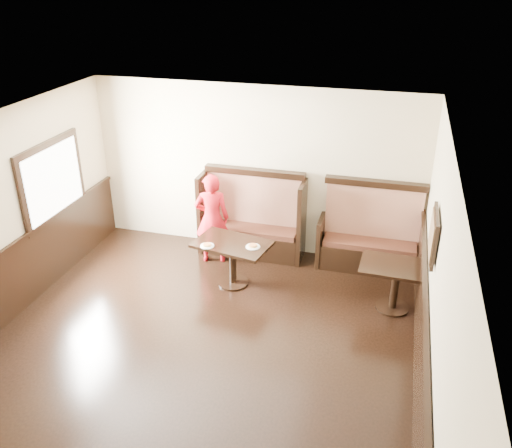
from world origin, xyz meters
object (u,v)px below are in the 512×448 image
at_px(booth_main, 253,223).
at_px(booth_neighbor, 370,240).
at_px(child, 212,219).
at_px(table_main, 232,252).
at_px(table_neighbor, 396,277).

xyz_separation_m(booth_main, booth_neighbor, (1.95, -0.00, -0.05)).
bearing_deg(child, table_main, 114.00).
height_order(booth_neighbor, table_main, booth_neighbor).
bearing_deg(child, booth_main, -156.86).
xyz_separation_m(table_main, child, (-0.53, 0.61, 0.22)).
xyz_separation_m(booth_neighbor, child, (-2.50, -0.46, 0.28)).
bearing_deg(table_main, table_neighbor, 9.86).
bearing_deg(table_main, booth_main, 99.81).
height_order(booth_main, table_main, booth_main).
bearing_deg(booth_neighbor, table_neighbor, -68.54).
bearing_deg(booth_main, child, -139.79).
bearing_deg(table_neighbor, child, 169.32).
bearing_deg(booth_main, booth_neighbor, -0.05).
distance_m(booth_main, booth_neighbor, 1.95).
xyz_separation_m(table_main, table_neighbor, (2.41, -0.04, -0.02)).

